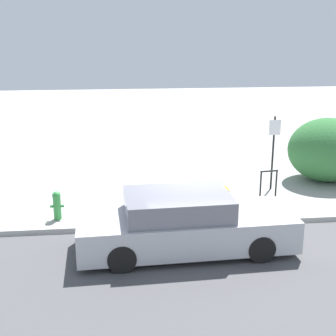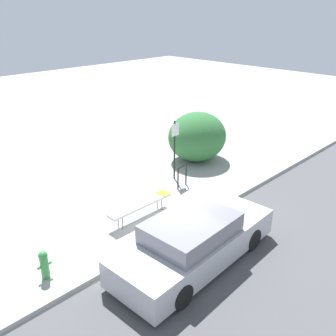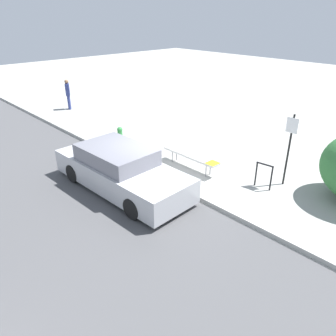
% 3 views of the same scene
% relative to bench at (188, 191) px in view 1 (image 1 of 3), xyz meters
% --- Properties ---
extents(ground_plane, '(60.00, 60.00, 0.00)m').
position_rel_bench_xyz_m(ground_plane, '(0.10, -1.35, -0.47)').
color(ground_plane, '#9E9E99').
extents(curb, '(60.00, 0.20, 0.13)m').
position_rel_bench_xyz_m(curb, '(0.10, -1.35, -0.40)').
color(curb, '#A8A8A3').
rests_on(curb, ground_plane).
extents(bench, '(2.32, 0.40, 0.52)m').
position_rel_bench_xyz_m(bench, '(0.00, 0.00, 0.00)').
color(bench, gray).
rests_on(bench, ground_plane).
extents(bike_rack, '(0.55, 0.12, 0.83)m').
position_rel_bench_xyz_m(bike_rack, '(2.51, 0.59, 0.04)').
color(bike_rack, black).
rests_on(bike_rack, ground_plane).
extents(sign_post, '(0.36, 0.08, 2.30)m').
position_rel_bench_xyz_m(sign_post, '(2.84, 1.28, 0.92)').
color(sign_post, black).
rests_on(sign_post, ground_plane).
extents(fire_hydrant, '(0.36, 0.22, 0.77)m').
position_rel_bench_xyz_m(fire_hydrant, '(-3.52, -0.48, -0.06)').
color(fire_hydrant, '#338C3F').
rests_on(fire_hydrant, ground_plane).
extents(shrub_hedge, '(2.58, 2.35, 2.08)m').
position_rel_bench_xyz_m(shrub_hedge, '(4.91, 1.96, 0.57)').
color(shrub_hedge, '#337038').
rests_on(shrub_hedge, ground_plane).
extents(parked_car_near, '(4.84, 1.96, 1.34)m').
position_rel_bench_xyz_m(parked_car_near, '(-0.49, -2.63, 0.16)').
color(parked_car_near, black).
rests_on(parked_car_near, ground_plane).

